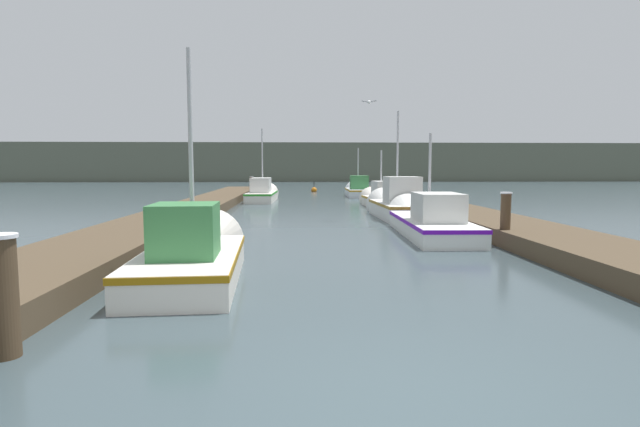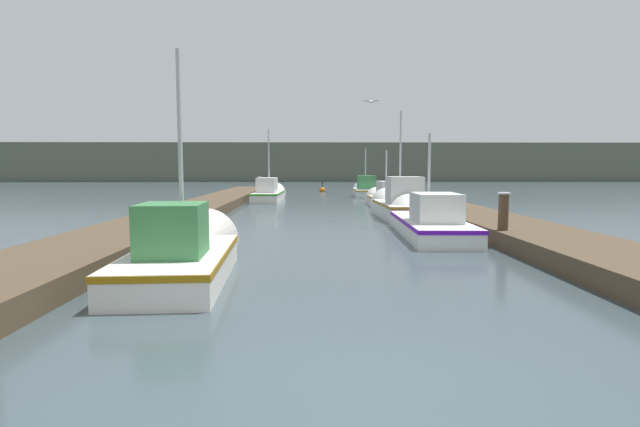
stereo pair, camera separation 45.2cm
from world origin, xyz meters
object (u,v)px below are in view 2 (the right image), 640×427
object	(u,v)px
fishing_boat_3	(385,198)
seagull_lead	(371,102)
mooring_piling_0	(260,185)
mooring_piling_1	(503,220)
fishing_boat_2	(398,205)
fishing_boat_1	(425,220)
fishing_boat_0	(187,252)
channel_buoy	(322,190)
fishing_boat_5	(365,190)
fishing_boat_4	(270,193)

from	to	relation	value
fishing_boat_3	seagull_lead	xyz separation A→B (m)	(-1.49, -6.25, 3.95)
mooring_piling_0	mooring_piling_1	distance (m)	26.17
mooring_piling_1	fishing_boat_2	bearing A→B (deg)	99.79
fishing_boat_1	mooring_piling_1	xyz separation A→B (m)	(1.32, -2.73, 0.31)
fishing_boat_0	channel_buoy	xyz separation A→B (m)	(3.27, 30.59, -0.25)
fishing_boat_5	seagull_lead	bearing A→B (deg)	-93.81
fishing_boat_0	fishing_boat_1	xyz separation A→B (m)	(5.79, 5.65, -0.01)
fishing_boat_0	fishing_boat_3	size ratio (longest dim) A/B	1.06
fishing_boat_0	fishing_boat_3	xyz separation A→B (m)	(6.04, 15.48, 0.02)
fishing_boat_3	seagull_lead	bearing A→B (deg)	-106.29
fishing_boat_0	fishing_boat_3	world-z (taller)	fishing_boat_0
fishing_boat_0	fishing_boat_5	distance (m)	25.19
mooring_piling_0	fishing_boat_0	bearing A→B (deg)	-87.02
fishing_boat_2	seagull_lead	size ratio (longest dim) A/B	9.34
fishing_boat_3	fishing_boat_5	size ratio (longest dim) A/B	0.93
mooring_piling_0	mooring_piling_1	size ratio (longest dim) A/B	0.94
fishing_boat_5	fishing_boat_1	bearing A→B (deg)	-89.01
mooring_piling_1	channel_buoy	xyz separation A→B (m)	(-3.85, 27.67, -0.55)
fishing_boat_0	fishing_boat_5	size ratio (longest dim) A/B	0.99
fishing_boat_1	fishing_boat_3	world-z (taller)	fishing_boat_1
mooring_piling_0	seagull_lead	size ratio (longest dim) A/B	2.28
mooring_piling_1	fishing_boat_3	bearing A→B (deg)	94.87
fishing_boat_3	mooring_piling_0	xyz separation A→B (m)	(-7.48, 12.17, 0.23)
fishing_boat_4	fishing_boat_5	world-z (taller)	fishing_boat_4
channel_buoy	fishing_boat_2	bearing A→B (deg)	-82.79
fishing_boat_2	mooring_piling_1	distance (m)	7.62
fishing_boat_5	mooring_piling_1	bearing A→B (deg)	-85.41
mooring_piling_0	channel_buoy	size ratio (longest dim) A/B	1.32
fishing_boat_1	mooring_piling_0	xyz separation A→B (m)	(-7.23, 22.00, 0.27)
mooring_piling_1	channel_buoy	world-z (taller)	mooring_piling_1
fishing_boat_2	channel_buoy	bearing A→B (deg)	95.66
fishing_boat_3	fishing_boat_4	bearing A→B (deg)	138.92
seagull_lead	channel_buoy	bearing A→B (deg)	104.93
mooring_piling_1	channel_buoy	distance (m)	27.94
fishing_boat_4	mooring_piling_1	world-z (taller)	fishing_boat_4
fishing_boat_3	fishing_boat_0	bearing A→B (deg)	-114.20
fishing_boat_2	mooring_piling_0	world-z (taller)	fishing_boat_2
fishing_boat_1	mooring_piling_1	bearing A→B (deg)	-62.24
mooring_piling_1	fishing_boat_5	bearing A→B (deg)	92.92
fishing_boat_5	channel_buoy	distance (m)	6.71
mooring_piling_1	channel_buoy	bearing A→B (deg)	97.92
mooring_piling_0	mooring_piling_1	world-z (taller)	mooring_piling_1
seagull_lead	fishing_boat_1	bearing A→B (deg)	-59.43
fishing_boat_4	seagull_lead	bearing A→B (deg)	-65.32
mooring_piling_0	mooring_piling_1	xyz separation A→B (m)	(8.55, -24.74, 0.04)
fishing_boat_5	mooring_piling_0	size ratio (longest dim) A/B	3.96
seagull_lead	fishing_boat_4	bearing A→B (deg)	124.24
fishing_boat_4	seagull_lead	xyz separation A→B (m)	(4.65, -11.09, 3.94)
mooring_piling_1	fishing_boat_0	bearing A→B (deg)	-157.72
fishing_boat_2	fishing_boat_3	xyz separation A→B (m)	(0.23, 5.06, -0.07)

